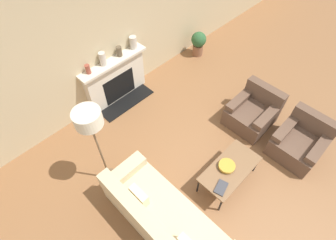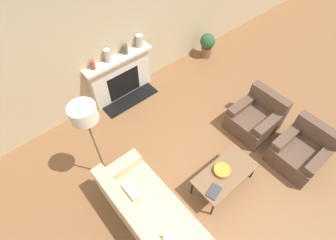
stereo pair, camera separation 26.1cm
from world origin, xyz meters
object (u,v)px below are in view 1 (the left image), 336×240
(armchair_far, at_px, (253,112))
(book, at_px, (221,188))
(armchair_near, at_px, (300,142))
(potted_plant, at_px, (198,42))
(mantel_vase_left, at_px, (88,69))
(bowl, at_px, (227,166))
(mantel_vase_center_left, at_px, (103,59))
(fireplace, at_px, (116,80))
(floor_lamp, at_px, (91,127))
(couch, at_px, (166,222))
(coffee_table, at_px, (230,169))
(mantel_vase_right, at_px, (133,42))
(mantel_vase_center_right, at_px, (119,51))

(armchair_far, height_order, book, armchair_far)
(armchair_near, distance_m, potted_plant, 3.41)
(mantel_vase_left, bearing_deg, bowl, -79.74)
(book, relative_size, mantel_vase_center_left, 1.01)
(fireplace, xyz_separation_m, potted_plant, (2.41, -0.24, -0.12))
(armchair_far, height_order, floor_lamp, floor_lamp)
(mantel_vase_left, bearing_deg, couch, -105.21)
(coffee_table, bearing_deg, mantel_vase_left, 100.62)
(book, bearing_deg, bowl, 9.74)
(book, height_order, mantel_vase_right, mantel_vase_right)
(couch, distance_m, armchair_far, 2.79)
(fireplace, height_order, floor_lamp, floor_lamp)
(fireplace, bearing_deg, mantel_vase_center_left, 175.27)
(armchair_near, height_order, mantel_vase_center_right, mantel_vase_center_right)
(coffee_table, height_order, potted_plant, potted_plant)
(mantel_vase_center_left, height_order, mantel_vase_right, mantel_vase_center_left)
(armchair_far, bearing_deg, potted_plant, 157.45)
(floor_lamp, xyz_separation_m, mantel_vase_center_right, (1.59, 1.48, -0.38))
(floor_lamp, bearing_deg, bowl, -46.24)
(mantel_vase_center_right, bearing_deg, couch, -118.17)
(fireplace, bearing_deg, book, -96.66)
(couch, distance_m, floor_lamp, 1.79)
(book, distance_m, mantel_vase_left, 3.16)
(floor_lamp, distance_m, mantel_vase_center_left, 1.94)
(coffee_table, xyz_separation_m, bowl, (-0.03, 0.06, 0.08))
(bowl, height_order, potted_plant, potted_plant)
(bowl, bearing_deg, mantel_vase_center_right, 85.88)
(fireplace, xyz_separation_m, armchair_near, (1.48, -3.52, -0.21))
(floor_lamp, distance_m, potted_plant, 4.15)
(armchair_far, distance_m, book, 1.93)
(floor_lamp, bearing_deg, couch, -86.19)
(fireplace, height_order, potted_plant, fireplace)
(couch, bearing_deg, floor_lamp, 3.81)
(couch, xyz_separation_m, floor_lamp, (-0.09, 1.33, 1.20))
(book, xyz_separation_m, floor_lamp, (-1.03, 1.60, 1.03))
(couch, height_order, mantel_vase_left, mantel_vase_left)
(fireplace, height_order, book, fireplace)
(mantel_vase_center_left, bearing_deg, bowl, -86.44)
(mantel_vase_left, bearing_deg, floor_lamp, -119.88)
(bowl, xyz_separation_m, mantel_vase_center_left, (-0.18, 2.93, 0.66))
(armchair_far, height_order, mantel_vase_right, mantel_vase_right)
(fireplace, height_order, bowl, fireplace)
(couch, distance_m, potted_plant, 4.51)
(armchair_near, height_order, mantel_vase_center_left, mantel_vase_center_left)
(fireplace, distance_m, book, 3.09)
(mantel_vase_left, bearing_deg, armchair_far, -51.33)
(coffee_table, bearing_deg, book, -165.15)
(mantel_vase_center_left, height_order, potted_plant, mantel_vase_center_left)
(mantel_vase_left, xyz_separation_m, mantel_vase_center_left, (0.35, 0.00, 0.05))
(coffee_table, bearing_deg, fireplace, 90.47)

